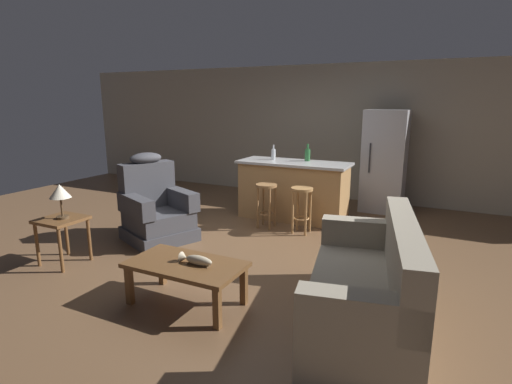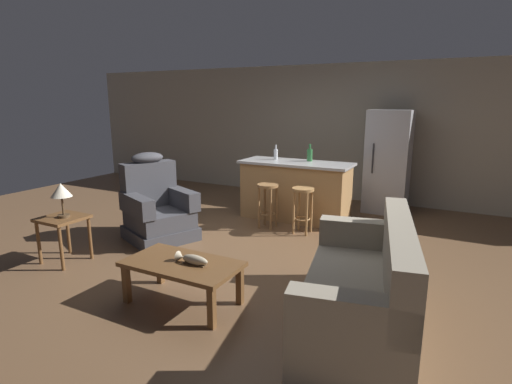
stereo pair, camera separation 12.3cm
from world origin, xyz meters
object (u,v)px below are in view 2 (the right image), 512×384
at_px(couch, 364,290).
at_px(bar_stool_left, 268,198).
at_px(coffee_table, 182,268).
at_px(refrigerator, 388,162).
at_px(end_table, 63,225).
at_px(bar_stool_right, 303,202).
at_px(bottle_tall_green, 310,155).
at_px(table_lamp, 61,192).
at_px(fish_figurine, 192,259).
at_px(kitchen_island, 295,190).
at_px(bottle_short_amber, 276,154).
at_px(recliner_near_lamp, 157,209).

relative_size(couch, bar_stool_left, 2.98).
bearing_deg(coffee_table, refrigerator, 75.75).
height_order(end_table, bar_stool_right, bar_stool_right).
xyz_separation_m(bar_stool_right, refrigerator, (0.85, 1.83, 0.41)).
relative_size(coffee_table, bottle_tall_green, 3.94).
distance_m(end_table, refrigerator, 5.14).
distance_m(table_lamp, refrigerator, 5.11).
distance_m(couch, bottle_tall_green, 3.39).
distance_m(fish_figurine, bar_stool_left, 2.52).
height_order(kitchen_island, bar_stool_right, kitchen_island).
bearing_deg(coffee_table, couch, 13.54).
relative_size(fish_figurine, bar_stool_right, 0.50).
height_order(refrigerator, bottle_short_amber, refrigerator).
height_order(coffee_table, table_lamp, table_lamp).
xyz_separation_m(recliner_near_lamp, table_lamp, (-0.37, -1.19, 0.45)).
distance_m(bar_stool_left, bar_stool_right, 0.57).
bearing_deg(bottle_short_amber, bar_stool_left, -74.15).
xyz_separation_m(kitchen_island, bar_stool_left, (-0.19, -0.63, -0.01)).
bearing_deg(coffee_table, bottle_tall_green, 89.32).
xyz_separation_m(kitchen_island, refrigerator, (1.23, 1.20, 0.40)).
height_order(coffee_table, refrigerator, refrigerator).
bearing_deg(fish_figurine, couch, 14.00).
distance_m(recliner_near_lamp, bar_stool_left, 1.64).
xyz_separation_m(fish_figurine, table_lamp, (-1.98, 0.15, 0.41)).
bearing_deg(fish_figurine, refrigerator, 77.07).
relative_size(coffee_table, refrigerator, 0.62).
bearing_deg(recliner_near_lamp, end_table, -85.33).
distance_m(couch, refrigerator, 4.00).
distance_m(fish_figurine, end_table, 2.01).
relative_size(bar_stool_left, bottle_short_amber, 2.76).
bearing_deg(bar_stool_right, couch, -56.94).
bearing_deg(refrigerator, bar_stool_left, -127.80).
xyz_separation_m(table_lamp, bottle_tall_green, (1.91, 3.13, 0.19)).
bearing_deg(table_lamp, bottle_tall_green, 58.63).
distance_m(end_table, table_lamp, 0.41).
xyz_separation_m(recliner_near_lamp, bar_stool_left, (1.18, 1.14, 0.05)).
bearing_deg(end_table, recliner_near_lamp, 71.33).
xyz_separation_m(end_table, bottle_tall_green, (1.94, 3.13, 0.59)).
relative_size(table_lamp, kitchen_island, 0.23).
relative_size(fish_figurine, couch, 0.17).
distance_m(bottle_tall_green, bottle_short_amber, 0.57).
relative_size(couch, bar_stool_right, 2.98).
relative_size(bar_stool_left, bar_stool_right, 1.00).
height_order(recliner_near_lamp, bar_stool_right, recliner_near_lamp).
bearing_deg(bottle_tall_green, bottle_short_amber, -170.65).
bearing_deg(bottle_tall_green, end_table, -121.74).
xyz_separation_m(coffee_table, kitchen_island, (-0.13, 3.12, 0.11)).
xyz_separation_m(fish_figurine, bottle_short_amber, (-0.63, 3.19, 0.58)).
bearing_deg(couch, refrigerator, -93.68).
xyz_separation_m(fish_figurine, end_table, (-2.01, 0.15, -0.00)).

